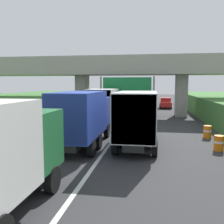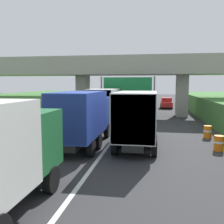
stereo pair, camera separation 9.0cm
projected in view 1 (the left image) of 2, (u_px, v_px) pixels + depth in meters
name	position (u px, v px, depth m)	size (l,w,h in m)	color
lane_centre_stripe	(125.00, 123.00, 25.18)	(0.20, 91.13, 0.01)	white
overpass_bridge	(130.00, 72.00, 30.86)	(40.00, 4.80, 7.22)	#9E998E
overhead_highway_sign	(127.00, 89.00, 26.92)	(5.88, 0.18, 4.72)	slate
truck_black	(105.00, 104.00, 24.70)	(2.44, 7.30, 3.44)	black
truck_silver	(137.00, 116.00, 15.71)	(2.44, 7.30, 3.44)	black
truck_blue	(84.00, 116.00, 15.68)	(2.44, 7.30, 3.44)	black
car_red	(166.00, 103.00, 40.69)	(1.86, 4.10, 1.72)	red
construction_barrel_3	(219.00, 143.00, 14.71)	(0.57, 0.57, 0.90)	orange
construction_barrel_4	(207.00, 132.00, 18.21)	(0.57, 0.57, 0.90)	orange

